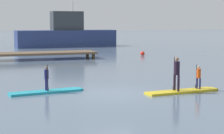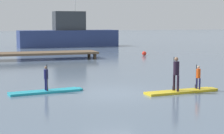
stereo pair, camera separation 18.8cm
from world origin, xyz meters
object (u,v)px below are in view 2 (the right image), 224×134
(paddleboard_near, at_px, (46,92))
(paddler_child_front, at_px, (198,76))
(mooring_buoy_mid, at_px, (144,53))
(paddler_adult, at_px, (176,72))
(fishing_boat_white_large, at_px, (69,35))
(paddler_child_solo, at_px, (46,77))
(paddleboard_far, at_px, (182,91))

(paddleboard_near, bearing_deg, paddler_child_front, -14.73)
(paddler_child_front, xyz_separation_m, mooring_buoy_mid, (4.89, 18.16, -0.50))
(paddler_adult, distance_m, fishing_boat_white_large, 33.52)
(paddler_adult, bearing_deg, fishing_boat_white_large, 86.63)
(paddler_child_solo, distance_m, paddler_child_front, 6.99)
(mooring_buoy_mid, bearing_deg, paddleboard_near, -125.43)
(paddler_child_front, xyz_separation_m, fishing_boat_white_large, (0.77, 33.34, 0.77))
(paddleboard_far, distance_m, fishing_boat_white_large, 33.51)
(paddler_child_front, distance_m, fishing_boat_white_large, 33.36)
(paddler_child_front, bearing_deg, paddleboard_far, -173.84)
(paddler_adult, relative_size, fishing_boat_white_large, 0.12)
(paddleboard_far, relative_size, fishing_boat_white_large, 0.29)
(fishing_boat_white_large, bearing_deg, paddler_child_solo, -103.41)
(paddler_child_solo, height_order, paddler_adult, paddler_adult)
(paddler_child_solo, xyz_separation_m, paddleboard_far, (5.89, -1.86, -0.67))
(mooring_buoy_mid, bearing_deg, fishing_boat_white_large, 105.18)
(paddleboard_near, distance_m, paddler_adult, 5.95)
(paddler_child_front, bearing_deg, paddler_child_solo, 165.34)
(paddler_adult, height_order, fishing_boat_white_large, fishing_boat_white_large)
(paddleboard_near, relative_size, paddler_child_solo, 2.85)
(paddler_child_solo, height_order, mooring_buoy_mid, paddler_child_solo)
(paddler_child_solo, height_order, paddler_child_front, paddler_child_solo)
(paddleboard_far, bearing_deg, mooring_buoy_mid, 72.49)
(paddler_child_solo, xyz_separation_m, paddler_adult, (5.56, -1.89, 0.25))
(paddler_child_front, bearing_deg, paddler_adult, -174.38)
(paddleboard_near, relative_size, fishing_boat_white_large, 0.27)
(paddler_adult, distance_m, mooring_buoy_mid, 19.28)
(mooring_buoy_mid, bearing_deg, paddler_child_front, -105.06)
(paddleboard_far, height_order, paddler_child_front, paddler_child_front)
(paddleboard_near, relative_size, paddleboard_far, 0.94)
(paddler_child_solo, height_order, fishing_boat_white_large, fishing_boat_white_large)
(paddler_child_front, relative_size, mooring_buoy_mid, 2.69)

